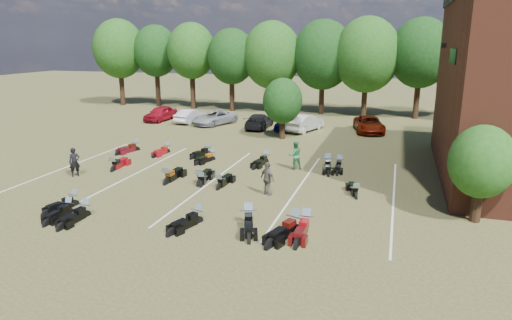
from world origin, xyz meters
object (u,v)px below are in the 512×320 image
at_px(car_4, 287,122).
at_px(motorcycle_14, 136,151).
at_px(person_grey, 268,179).
at_px(person_green, 295,155).
at_px(motorcycle_7, 114,171).
at_px(car_0, 160,113).
at_px(motorcycle_0, 69,214).
at_px(person_black, 75,162).
at_px(motorcycle_3, 198,223).

relative_size(car_4, motorcycle_14, 1.76).
distance_m(person_grey, motorcycle_14, 13.61).
relative_size(car_4, person_green, 2.14).
bearing_deg(motorcycle_7, car_0, -75.90).
xyz_separation_m(motorcycle_0, motorcycle_14, (-3.73, 11.90, 0.00)).
xyz_separation_m(motorcycle_7, motorcycle_14, (-1.54, 5.06, 0.00)).
distance_m(person_black, motorcycle_0, 6.40).
height_order(person_green, motorcycle_14, person_green).
height_order(car_0, person_green, person_green).
height_order(person_black, motorcycle_3, person_black).
distance_m(motorcycle_0, motorcycle_3, 6.25).
bearing_deg(person_grey, car_0, -13.51).
relative_size(car_0, motorcycle_3, 1.95).
bearing_deg(person_grey, motorcycle_3, 102.08).
height_order(person_green, person_grey, person_green).
distance_m(person_green, person_grey, 5.24).
bearing_deg(motorcycle_7, motorcycle_14, -78.63).
xyz_separation_m(person_black, motorcycle_0, (3.66, -5.17, -0.86)).
height_order(person_black, motorcycle_14, person_black).
distance_m(car_4, motorcycle_14, 14.17).
xyz_separation_m(person_black, motorcycle_7, (1.47, 1.68, -0.86)).
bearing_deg(person_black, motorcycle_14, 45.33).
bearing_deg(motorcycle_0, person_green, 49.59).
bearing_deg(person_green, person_black, -8.97).
bearing_deg(person_black, car_0, 58.60).
distance_m(car_4, motorcycle_3, 22.43).
bearing_deg(person_green, car_0, -71.57).
height_order(car_4, person_green, person_green).
distance_m(car_0, motorcycle_7, 18.11).
relative_size(person_grey, motorcycle_7, 0.77).
height_order(person_grey, motorcycle_0, person_grey).
bearing_deg(car_0, person_green, -34.10).
bearing_deg(motorcycle_3, person_grey, 84.87).
relative_size(car_0, person_black, 2.49).
bearing_deg(motorcycle_0, person_grey, 31.33).
distance_m(person_grey, motorcycle_3, 5.02).
height_order(person_black, motorcycle_0, person_black).
bearing_deg(car_4, person_grey, -75.95).
xyz_separation_m(car_4, motorcycle_14, (-8.62, -11.23, -0.65)).
distance_m(person_black, person_grey, 11.80).
bearing_deg(motorcycle_3, motorcycle_0, -155.20).
xyz_separation_m(person_green, motorcycle_3, (-2.21, -9.78, -0.90)).
bearing_deg(car_4, person_black, -111.73).
bearing_deg(motorcycle_3, person_green, 95.09).
xyz_separation_m(person_grey, motorcycle_14, (-11.87, 6.60, -0.89)).
distance_m(car_0, person_grey, 24.79).
bearing_deg(car_4, motorcycle_3, -82.90).
xyz_separation_m(person_green, motorcycle_14, (-12.15, 1.37, -0.90)).
bearing_deg(person_black, car_4, 19.32).
relative_size(person_black, motorcycle_14, 0.79).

